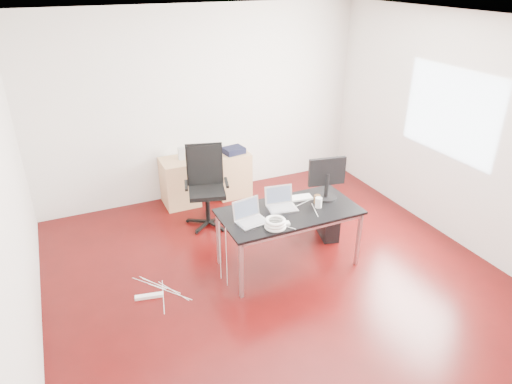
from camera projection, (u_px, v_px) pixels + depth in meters
name	position (u px, v px, depth m)	size (l,w,h in m)	color
room_shell	(281.00, 165.00, 4.69)	(5.00, 5.00, 5.00)	#370606
desk	(289.00, 215.00, 5.24)	(1.60, 0.80, 0.73)	black
office_chair	(206.00, 182.00, 6.19)	(0.58, 0.60, 1.08)	black
filing_cabinet_left	(180.00, 182.00, 6.78)	(0.50, 0.50, 0.70)	tan
filing_cabinet_right	(231.00, 173.00, 7.09)	(0.50, 0.50, 0.70)	tan
pc_tower	(328.00, 221.00, 6.03)	(0.20, 0.45, 0.44)	black
wastebasket	(196.00, 191.00, 6.99)	(0.24, 0.24, 0.28)	black
power_strip	(149.00, 296.00, 4.96)	(0.30, 0.06, 0.04)	white
laptop_left	(250.00, 217.00, 4.97)	(0.36, 0.30, 0.23)	silver
laptop_right	(281.00, 203.00, 5.26)	(0.36, 0.30, 0.23)	silver
monitor	(327.00, 176.00, 5.38)	(0.45, 0.26, 0.51)	black
keyboard	(294.00, 198.00, 5.46)	(0.44, 0.14, 0.02)	white
cup_white	(319.00, 203.00, 5.26)	(0.08, 0.08, 0.12)	white
cup_brown	(317.00, 199.00, 5.36)	(0.08, 0.08, 0.10)	brown
cable_coil	(275.00, 224.00, 4.85)	(0.24, 0.24, 0.11)	white
power_adapter	(286.00, 223.00, 4.93)	(0.07, 0.07, 0.03)	white
speaker	(181.00, 153.00, 6.64)	(0.09, 0.08, 0.18)	#9E9E9E
navy_garment	(234.00, 150.00, 6.87)	(0.30, 0.24, 0.09)	black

